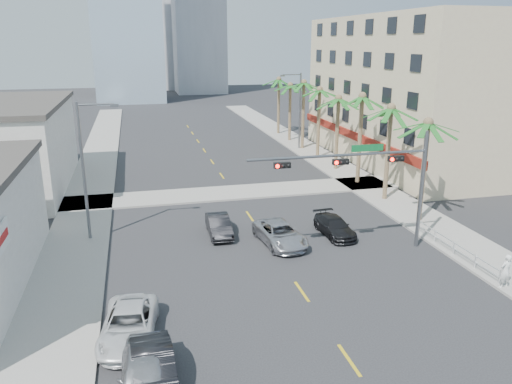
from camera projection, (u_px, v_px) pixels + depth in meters
ground at (331, 333)px, 22.24m from camera, size 260.00×260.00×0.00m
sidewalk_right at (373, 189)px, 43.54m from camera, size 4.00×120.00×0.15m
sidewalk_left at (85, 211)px, 38.08m from camera, size 4.00×120.00×0.15m
sidewalk_cross at (234, 193)px, 42.67m from camera, size 80.00×4.00×0.15m
building_right at (421, 90)px, 52.95m from camera, size 15.25×28.00×15.00m
tower_far_center at (145, 7)px, 131.66m from camera, size 16.00×16.00×42.00m
traffic_signal_mast at (375, 172)px, 29.48m from camera, size 11.12×0.54×7.20m
palm_tree_0 at (428, 124)px, 33.97m from camera, size 4.80×4.80×7.80m
palm_tree_1 at (391, 109)px, 38.71m from camera, size 4.80×4.80×8.16m
palm_tree_2 at (362, 98)px, 43.44m from camera, size 4.80×4.80×8.52m
palm_tree_3 at (339, 99)px, 48.48m from camera, size 4.80×4.80×7.80m
palm_tree_4 at (320, 91)px, 53.21m from camera, size 4.80×4.80×8.16m
palm_tree_5 at (304, 83)px, 57.94m from camera, size 4.80×4.80×8.52m
palm_tree_6 at (290, 86)px, 62.98m from camera, size 4.80×4.80×7.80m
palm_tree_7 at (279, 80)px, 67.71m from camera, size 4.80×4.80×8.16m
streetlight_left at (86, 165)px, 31.28m from camera, size 2.55×0.25×9.00m
streetlight_right at (298, 107)px, 58.59m from camera, size 2.55×0.25×9.00m
guardrail at (454, 246)px, 29.96m from camera, size 0.08×8.08×1.00m
car_parked_near at (145, 373)px, 18.34m from camera, size 2.06×4.68×1.57m
car_parked_mid at (154, 372)px, 18.51m from camera, size 1.78×4.54×1.47m
car_parked_far at (129, 325)px, 21.65m from camera, size 2.86×5.17×1.37m
car_lane_left at (219, 225)px, 33.38m from camera, size 1.49×4.06×1.33m
car_lane_center at (280, 234)px, 31.84m from camera, size 2.86×5.21×1.38m
car_lane_right at (334, 226)px, 33.35m from camera, size 1.91×4.29×1.22m
pedestrian at (506, 271)px, 25.82m from camera, size 0.73×0.53×1.86m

